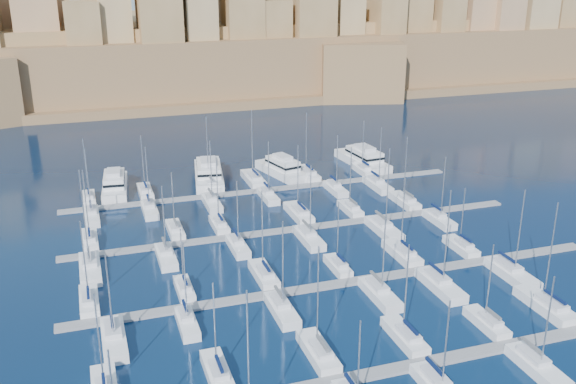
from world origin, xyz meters
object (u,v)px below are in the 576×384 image
object	(u,v)px
sailboat_4	(487,323)
motor_yacht_b	(209,173)
motor_yacht_c	(282,168)
sailboat_2	(318,352)
motor_yacht_d	(363,158)
motor_yacht_a	(115,184)

from	to	relation	value
sailboat_4	motor_yacht_b	world-z (taller)	sailboat_4
motor_yacht_b	motor_yacht_c	bearing A→B (deg)	-6.69
sailboat_2	motor_yacht_d	size ratio (longest dim) A/B	0.79
sailboat_4	motor_yacht_d	xyz separation A→B (m)	(14.80, 71.52, 1.01)
motor_yacht_a	motor_yacht_d	world-z (taller)	same
sailboat_4	motor_yacht_c	size ratio (longest dim) A/B	0.74
motor_yacht_b	motor_yacht_d	xyz separation A→B (m)	(37.19, -0.65, 0.00)
motor_yacht_d	sailboat_4	bearing A→B (deg)	-101.69
motor_yacht_d	motor_yacht_b	bearing A→B (deg)	179.01
motor_yacht_d	motor_yacht_a	bearing A→B (deg)	-178.99
sailboat_4	motor_yacht_c	distance (m)	70.51
sailboat_2	sailboat_4	distance (m)	23.54
sailboat_2	motor_yacht_b	size ratio (longest dim) A/B	0.73
motor_yacht_a	motor_yacht_b	distance (m)	20.41
motor_yacht_b	motor_yacht_a	bearing A→B (deg)	-175.34
motor_yacht_a	sailboat_4	bearing A→B (deg)	-58.78
motor_yacht_a	motor_yacht_c	xyz separation A→B (m)	(36.75, -0.27, 0.00)
motor_yacht_a	sailboat_2	bearing A→B (deg)	-74.63
sailboat_2	sailboat_4	size ratio (longest dim) A/B	1.23
sailboat_4	motor_yacht_a	world-z (taller)	sailboat_4
motor_yacht_a	motor_yacht_b	bearing A→B (deg)	4.66
sailboat_2	motor_yacht_a	world-z (taller)	sailboat_2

